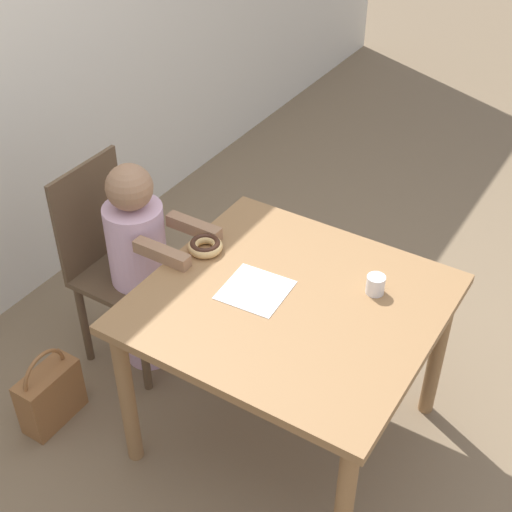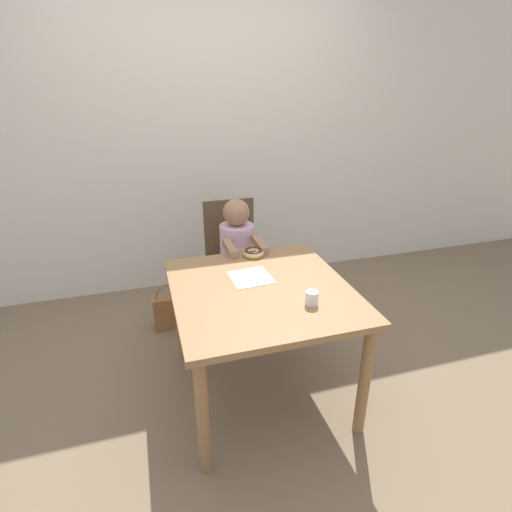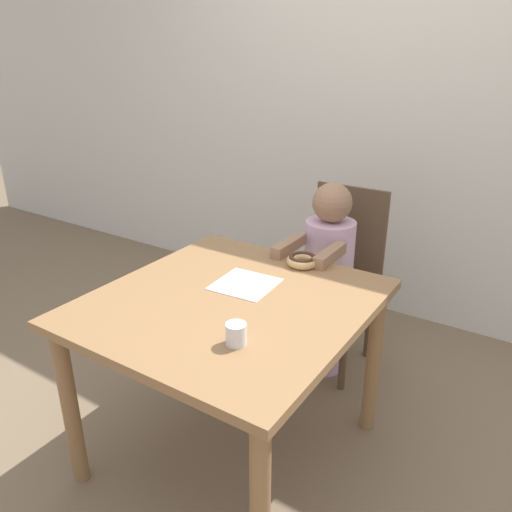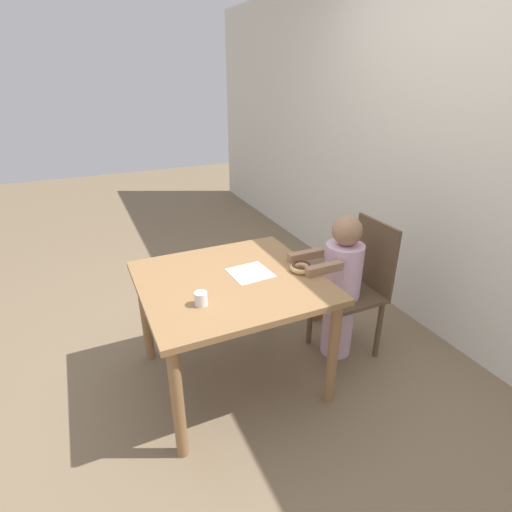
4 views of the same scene
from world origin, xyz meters
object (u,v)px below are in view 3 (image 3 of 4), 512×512
Objects in this scene: chair at (337,277)px; child_figure at (327,280)px; donut at (303,260)px; cup at (236,334)px; handbag at (255,310)px.

child_figure is at bearing -90.00° from chair.
donut is (0.03, -0.44, 0.26)m from chair.
donut is at bearing -85.28° from child_figure.
donut is at bearing 100.08° from cup.
handbag is at bearing 140.35° from donut.
chair reaches higher than donut.
cup is at bearing -79.92° from donut.
cup reaches higher than handbag.
cup is (0.63, -1.07, 0.60)m from handbag.
child_figure reaches higher than donut.
donut is (0.03, -0.32, 0.23)m from child_figure.
chair is 2.50× the size of handbag.
donut is at bearing -86.58° from chair.
donut is 1.89× the size of cup.
chair is 6.90× the size of donut.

